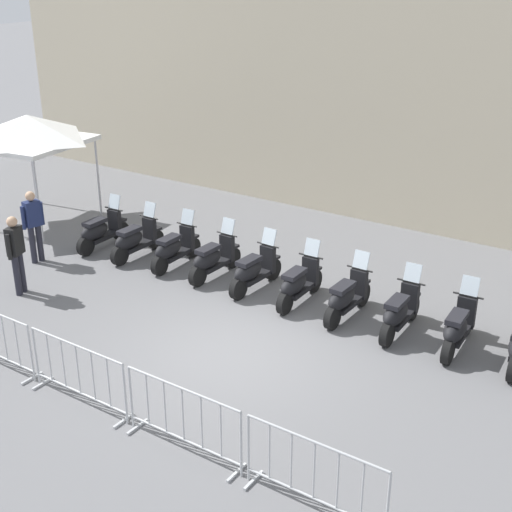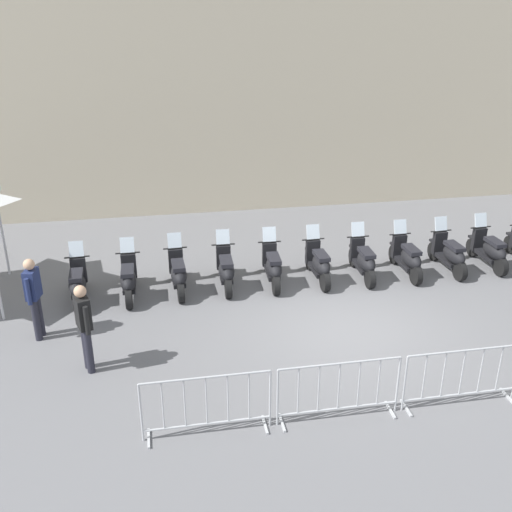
{
  "view_description": "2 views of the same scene",
  "coord_description": "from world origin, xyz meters",
  "px_view_note": "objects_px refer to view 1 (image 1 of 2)",
  "views": [
    {
      "loc": [
        5.25,
        -9.64,
        6.48
      ],
      "look_at": [
        -0.48,
        2.04,
        1.04
      ],
      "focal_mm": 48.94,
      "sensor_mm": 36.0,
      "label": 1
    },
    {
      "loc": [
        -5.09,
        -9.53,
        6.37
      ],
      "look_at": [
        -1.28,
        2.28,
        0.91
      ],
      "focal_mm": 41.87,
      "sensor_mm": 36.0,
      "label": 2
    }
  ],
  "objects_px": {
    "motorcycle_4": "(254,271)",
    "officer_near_row_end": "(16,250)",
    "motorcycle_5": "(298,283)",
    "canopy_tent": "(28,130)",
    "motorcycle_6": "(346,297)",
    "motorcycle_8": "(458,328)",
    "barrier_segment_3": "(314,476)",
    "motorcycle_7": "(399,312)",
    "motorcycle_0": "(101,231)",
    "motorcycle_3": "(213,259)",
    "motorcycle_2": "(174,249)",
    "motorcycle_1": "(135,240)",
    "barrier_segment_1": "(79,374)",
    "barrier_segment_2": "(183,420)",
    "officer_mid_plaza": "(33,223)"
  },
  "relations": [
    {
      "from": "motorcycle_1",
      "to": "officer_mid_plaza",
      "type": "xyz_separation_m",
      "value": [
        -1.94,
        -1.22,
        0.53
      ]
    },
    {
      "from": "motorcycle_5",
      "to": "motorcycle_6",
      "type": "height_order",
      "value": "same"
    },
    {
      "from": "motorcycle_2",
      "to": "officer_near_row_end",
      "type": "bearing_deg",
      "value": -129.66
    },
    {
      "from": "motorcycle_4",
      "to": "motorcycle_8",
      "type": "bearing_deg",
      "value": -8.35
    },
    {
      "from": "motorcycle_5",
      "to": "barrier_segment_1",
      "type": "relative_size",
      "value": 0.85
    },
    {
      "from": "motorcycle_3",
      "to": "motorcycle_5",
      "type": "xyz_separation_m",
      "value": [
        2.21,
        -0.36,
        0.0
      ]
    },
    {
      "from": "motorcycle_2",
      "to": "motorcycle_8",
      "type": "relative_size",
      "value": 1.0
    },
    {
      "from": "canopy_tent",
      "to": "motorcycle_6",
      "type": "bearing_deg",
      "value": -10.21
    },
    {
      "from": "motorcycle_4",
      "to": "officer_mid_plaza",
      "type": "bearing_deg",
      "value": -170.82
    },
    {
      "from": "motorcycle_4",
      "to": "officer_near_row_end",
      "type": "bearing_deg",
      "value": -152.1
    },
    {
      "from": "barrier_segment_2",
      "to": "barrier_segment_3",
      "type": "distance_m",
      "value": 2.13
    },
    {
      "from": "motorcycle_7",
      "to": "canopy_tent",
      "type": "xyz_separation_m",
      "value": [
        -10.52,
        1.86,
        2.06
      ]
    },
    {
      "from": "motorcycle_1",
      "to": "barrier_segment_3",
      "type": "height_order",
      "value": "motorcycle_1"
    },
    {
      "from": "motorcycle_0",
      "to": "motorcycle_8",
      "type": "xyz_separation_m",
      "value": [
        8.85,
        -1.13,
        0.0
      ]
    },
    {
      "from": "motorcycle_2",
      "to": "motorcycle_7",
      "type": "xyz_separation_m",
      "value": [
        5.51,
        -0.83,
        0.0
      ]
    },
    {
      "from": "barrier_segment_2",
      "to": "officer_mid_plaza",
      "type": "bearing_deg",
      "value": 146.84
    },
    {
      "from": "motorcycle_5",
      "to": "motorcycle_6",
      "type": "xyz_separation_m",
      "value": [
        1.1,
        -0.18,
        0.0
      ]
    },
    {
      "from": "motorcycle_5",
      "to": "barrier_segment_3",
      "type": "distance_m",
      "value": 5.92
    },
    {
      "from": "motorcycle_3",
      "to": "canopy_tent",
      "type": "distance_m",
      "value": 6.55
    },
    {
      "from": "motorcycle_8",
      "to": "barrier_segment_3",
      "type": "height_order",
      "value": "motorcycle_8"
    },
    {
      "from": "motorcycle_2",
      "to": "motorcycle_1",
      "type": "bearing_deg",
      "value": 177.03
    },
    {
      "from": "officer_mid_plaza",
      "to": "canopy_tent",
      "type": "xyz_separation_m",
      "value": [
        -1.94,
        2.19,
        1.54
      ]
    },
    {
      "from": "motorcycle_5",
      "to": "canopy_tent",
      "type": "bearing_deg",
      "value": 169.64
    },
    {
      "from": "barrier_segment_3",
      "to": "motorcycle_4",
      "type": "bearing_deg",
      "value": 122.94
    },
    {
      "from": "motorcycle_3",
      "to": "motorcycle_6",
      "type": "relative_size",
      "value": 1.0
    },
    {
      "from": "motorcycle_0",
      "to": "motorcycle_2",
      "type": "height_order",
      "value": "same"
    },
    {
      "from": "motorcycle_0",
      "to": "motorcycle_3",
      "type": "height_order",
      "value": "same"
    },
    {
      "from": "motorcycle_7",
      "to": "barrier_segment_1",
      "type": "distance_m",
      "value": 5.94
    },
    {
      "from": "motorcycle_7",
      "to": "barrier_segment_1",
      "type": "relative_size",
      "value": 0.85
    },
    {
      "from": "motorcycle_0",
      "to": "officer_mid_plaza",
      "type": "bearing_deg",
      "value": -121.95
    },
    {
      "from": "canopy_tent",
      "to": "motorcycle_8",
      "type": "bearing_deg",
      "value": -9.72
    },
    {
      "from": "motorcycle_2",
      "to": "motorcycle_5",
      "type": "distance_m",
      "value": 3.35
    },
    {
      "from": "barrier_segment_2",
      "to": "barrier_segment_3",
      "type": "bearing_deg",
      "value": -7.75
    },
    {
      "from": "barrier_segment_3",
      "to": "motorcycle_7",
      "type": "bearing_deg",
      "value": 93.2
    },
    {
      "from": "motorcycle_1",
      "to": "motorcycle_4",
      "type": "relative_size",
      "value": 1.0
    },
    {
      "from": "motorcycle_3",
      "to": "motorcycle_8",
      "type": "relative_size",
      "value": 1.0
    },
    {
      "from": "barrier_segment_2",
      "to": "officer_near_row_end",
      "type": "xyz_separation_m",
      "value": [
        -5.87,
        2.94,
        0.46
      ]
    },
    {
      "from": "motorcycle_4",
      "to": "motorcycle_7",
      "type": "relative_size",
      "value": 1.0
    },
    {
      "from": "motorcycle_8",
      "to": "barrier_segment_2",
      "type": "distance_m",
      "value": 5.47
    },
    {
      "from": "motorcycle_0",
      "to": "motorcycle_2",
      "type": "distance_m",
      "value": 2.24
    },
    {
      "from": "motorcycle_4",
      "to": "officer_near_row_end",
      "type": "distance_m",
      "value": 4.99
    },
    {
      "from": "barrier_segment_1",
      "to": "officer_near_row_end",
      "type": "height_order",
      "value": "officer_near_row_end"
    },
    {
      "from": "motorcycle_6",
      "to": "motorcycle_8",
      "type": "relative_size",
      "value": 1.0
    },
    {
      "from": "barrier_segment_1",
      "to": "barrier_segment_3",
      "type": "relative_size",
      "value": 1.0
    },
    {
      "from": "motorcycle_0",
      "to": "motorcycle_4",
      "type": "bearing_deg",
      "value": -6.24
    },
    {
      "from": "motorcycle_8",
      "to": "barrier_segment_2",
      "type": "bearing_deg",
      "value": -122.5
    },
    {
      "from": "motorcycle_1",
      "to": "officer_mid_plaza",
      "type": "height_order",
      "value": "officer_mid_plaza"
    },
    {
      "from": "motorcycle_7",
      "to": "motorcycle_8",
      "type": "bearing_deg",
      "value": -6.56
    },
    {
      "from": "motorcycle_1",
      "to": "barrier_segment_2",
      "type": "distance_m",
      "value": 7.41
    },
    {
      "from": "barrier_segment_1",
      "to": "officer_near_row_end",
      "type": "relative_size",
      "value": 1.17
    }
  ]
}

